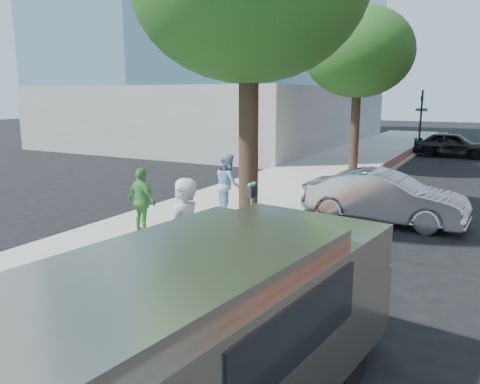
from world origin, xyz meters
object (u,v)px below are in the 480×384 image
Objects in this scene: person_officer at (228,184)px; bg_car at (452,145)px; person_gray at (183,240)px; sedan_silver at (384,197)px; van at (207,331)px; parking_meter at (252,201)px; person_green at (142,201)px.

person_officer reaches higher than bg_car.
person_gray reaches higher than sedan_silver.
bg_car is 25.62m from van.
bg_car is (2.35, 20.47, -0.49)m from parking_meter.
sedan_silver is at bearing 98.00° from van.
person_officer is (-2.18, 5.18, -0.14)m from person_gray.
van is (4.96, -4.83, 0.14)m from person_green.
person_green is 0.39× the size of bg_car.
parking_meter is 0.26× the size of van.
sedan_silver is at bearing 164.65° from person_gray.
bg_car is (5.16, 20.79, -0.25)m from person_green.
person_officer is 0.31× the size of van.
person_officer is 4.32m from sedan_silver.
parking_meter reaches higher than bg_car.
van is at bearing -176.73° from sedan_silver.
person_officer reaches higher than sedan_silver.
parking_meter reaches higher than sedan_silver.
parking_meter is 2.90m from person_gray.
person_green is 0.29× the size of van.
person_green is 21.42m from bg_car.
person_officer is 8.48m from van.
sedan_silver is 0.76× the size of van.
bg_car is (0.37, 16.37, -0.00)m from sedan_silver.
van is (4.08, -7.43, 0.08)m from person_officer.
person_green is 0.38× the size of sedan_silver.
person_officer is at bearing -96.32° from person_green.
person_gray is 0.47× the size of sedan_silver.
parking_meter is at bearing 175.31° from bg_car.
person_gray is at bearing 152.25° from person_green.
person_green is at bearing 134.94° from sedan_silver.
sedan_silver is (1.74, 6.99, -0.45)m from person_gray.
van is (2.14, -5.14, -0.10)m from parking_meter.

